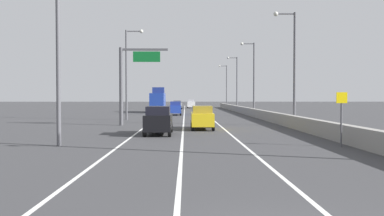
{
  "coord_description": "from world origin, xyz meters",
  "views": [
    {
      "loc": [
        -1.8,
        -6.71,
        2.74
      ],
      "look_at": [
        -0.81,
        54.28,
        1.06
      ],
      "focal_mm": 37.68,
      "sensor_mm": 36.0,
      "label": 1
    }
  ],
  "objects_px": {
    "car_black_1": "(159,120)",
    "box_truck": "(158,101)",
    "car_yellow_0": "(202,118)",
    "car_blue_3": "(175,108)",
    "car_white_4": "(191,104)",
    "lamp_post_right_second": "(292,61)",
    "lamp_post_right_fourth": "(236,80)",
    "overhead_sign_gantry": "(129,76)",
    "lamp_post_right_fifth": "(226,83)",
    "speed_advisory_sign": "(341,115)",
    "lamp_post_left_near": "(62,36)",
    "lamp_post_right_third": "(252,74)",
    "car_gray_2": "(178,105)",
    "lamp_post_left_mid": "(128,68)"
  },
  "relations": [
    {
      "from": "overhead_sign_gantry",
      "to": "lamp_post_left_near",
      "type": "xyz_separation_m",
      "value": [
        -1.38,
        -16.3,
        1.4
      ]
    },
    {
      "from": "lamp_post_left_near",
      "to": "car_gray_2",
      "type": "distance_m",
      "value": 67.62
    },
    {
      "from": "lamp_post_right_second",
      "to": "car_black_1",
      "type": "distance_m",
      "value": 15.59
    },
    {
      "from": "lamp_post_right_fifth",
      "to": "car_black_1",
      "type": "distance_m",
      "value": 73.41
    },
    {
      "from": "speed_advisory_sign",
      "to": "car_white_4",
      "type": "relative_size",
      "value": 0.65
    },
    {
      "from": "lamp_post_left_near",
      "to": "box_truck",
      "type": "xyz_separation_m",
      "value": [
        1.96,
        48.76,
        -4.08
      ]
    },
    {
      "from": "car_black_1",
      "to": "car_white_4",
      "type": "height_order",
      "value": "car_white_4"
    },
    {
      "from": "overhead_sign_gantry",
      "to": "lamp_post_right_third",
      "type": "height_order",
      "value": "lamp_post_right_third"
    },
    {
      "from": "car_black_1",
      "to": "box_truck",
      "type": "distance_m",
      "value": 42.23
    },
    {
      "from": "lamp_post_right_second",
      "to": "car_blue_3",
      "type": "relative_size",
      "value": 2.35
    },
    {
      "from": "lamp_post_right_second",
      "to": "lamp_post_right_fifth",
      "type": "bearing_deg",
      "value": 89.91
    },
    {
      "from": "box_truck",
      "to": "lamp_post_right_third",
      "type": "bearing_deg",
      "value": -39.97
    },
    {
      "from": "lamp_post_right_second",
      "to": "car_gray_2",
      "type": "distance_m",
      "value": 53.59
    },
    {
      "from": "lamp_post_right_second",
      "to": "lamp_post_right_third",
      "type": "distance_m",
      "value": 21.22
    },
    {
      "from": "lamp_post_right_fifth",
      "to": "car_gray_2",
      "type": "distance_m",
      "value": 17.44
    },
    {
      "from": "lamp_post_right_third",
      "to": "lamp_post_left_near",
      "type": "xyz_separation_m",
      "value": [
        -16.67,
        -36.44,
        0.0
      ]
    },
    {
      "from": "overhead_sign_gantry",
      "to": "car_gray_2",
      "type": "xyz_separation_m",
      "value": [
        3.68,
        50.93,
        -3.76
      ]
    },
    {
      "from": "car_black_1",
      "to": "lamp_post_right_second",
      "type": "bearing_deg",
      "value": 35.57
    },
    {
      "from": "lamp_post_right_fifth",
      "to": "box_truck",
      "type": "height_order",
      "value": "lamp_post_right_fifth"
    },
    {
      "from": "lamp_post_right_second",
      "to": "car_white_4",
      "type": "distance_m",
      "value": 61.42
    },
    {
      "from": "box_truck",
      "to": "lamp_post_left_near",
      "type": "bearing_deg",
      "value": -92.3
    },
    {
      "from": "car_gray_2",
      "to": "lamp_post_left_near",
      "type": "bearing_deg",
      "value": -94.31
    },
    {
      "from": "overhead_sign_gantry",
      "to": "car_blue_3",
      "type": "xyz_separation_m",
      "value": [
        3.95,
        21.78,
        -3.7
      ]
    },
    {
      "from": "car_black_1",
      "to": "speed_advisory_sign",
      "type": "bearing_deg",
      "value": -34.54
    },
    {
      "from": "lamp_post_right_third",
      "to": "car_gray_2",
      "type": "distance_m",
      "value": 33.31
    },
    {
      "from": "lamp_post_right_fourth",
      "to": "lamp_post_left_near",
      "type": "relative_size",
      "value": 1.0
    },
    {
      "from": "lamp_post_right_fourth",
      "to": "car_white_4",
      "type": "bearing_deg",
      "value": 115.39
    },
    {
      "from": "car_yellow_0",
      "to": "car_white_4",
      "type": "relative_size",
      "value": 0.99
    },
    {
      "from": "lamp_post_left_mid",
      "to": "car_black_1",
      "type": "relative_size",
      "value": 2.45
    },
    {
      "from": "lamp_post_right_third",
      "to": "car_black_1",
      "type": "xyz_separation_m",
      "value": [
        -11.78,
        -29.79,
        -5.1
      ]
    },
    {
      "from": "overhead_sign_gantry",
      "to": "car_white_4",
      "type": "xyz_separation_m",
      "value": [
        6.88,
        59.51,
        -3.68
      ]
    },
    {
      "from": "car_white_4",
      "to": "box_truck",
      "type": "relative_size",
      "value": 0.55
    },
    {
      "from": "car_black_1",
      "to": "car_blue_3",
      "type": "height_order",
      "value": "car_black_1"
    },
    {
      "from": "overhead_sign_gantry",
      "to": "car_yellow_0",
      "type": "relative_size",
      "value": 1.64
    },
    {
      "from": "car_yellow_0",
      "to": "box_truck",
      "type": "distance_m",
      "value": 37.91
    },
    {
      "from": "car_yellow_0",
      "to": "car_blue_3",
      "type": "height_order",
      "value": "car_blue_3"
    },
    {
      "from": "lamp_post_right_second",
      "to": "lamp_post_right_fifth",
      "type": "xyz_separation_m",
      "value": [
        0.1,
        63.65,
        0.0
      ]
    },
    {
      "from": "overhead_sign_gantry",
      "to": "lamp_post_right_fifth",
      "type": "xyz_separation_m",
      "value": [
        15.6,
        62.57,
        1.4
      ]
    },
    {
      "from": "car_yellow_0",
      "to": "car_blue_3",
      "type": "distance_m",
      "value": 26.86
    },
    {
      "from": "speed_advisory_sign",
      "to": "car_gray_2",
      "type": "relative_size",
      "value": 0.71
    },
    {
      "from": "car_yellow_0",
      "to": "car_black_1",
      "type": "bearing_deg",
      "value": -125.3
    },
    {
      "from": "lamp_post_left_near",
      "to": "lamp_post_right_fourth",
      "type": "bearing_deg",
      "value": 73.68
    },
    {
      "from": "speed_advisory_sign",
      "to": "lamp_post_right_fifth",
      "type": "distance_m",
      "value": 79.61
    },
    {
      "from": "speed_advisory_sign",
      "to": "car_black_1",
      "type": "distance_m",
      "value": 12.81
    },
    {
      "from": "lamp_post_right_fourth",
      "to": "car_black_1",
      "type": "xyz_separation_m",
      "value": [
        -12.0,
        -51.01,
        -5.1
      ]
    },
    {
      "from": "speed_advisory_sign",
      "to": "lamp_post_right_second",
      "type": "xyz_separation_m",
      "value": [
        1.45,
        15.83,
        4.37
      ]
    },
    {
      "from": "overhead_sign_gantry",
      "to": "lamp_post_left_mid",
      "type": "relative_size",
      "value": 0.7
    },
    {
      "from": "lamp_post_right_fourth",
      "to": "box_truck",
      "type": "xyz_separation_m",
      "value": [
        -14.92,
        -8.89,
        -4.08
      ]
    },
    {
      "from": "speed_advisory_sign",
      "to": "lamp_post_left_near",
      "type": "relative_size",
      "value": 0.28
    },
    {
      "from": "overhead_sign_gantry",
      "to": "car_black_1",
      "type": "distance_m",
      "value": 10.92
    }
  ]
}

